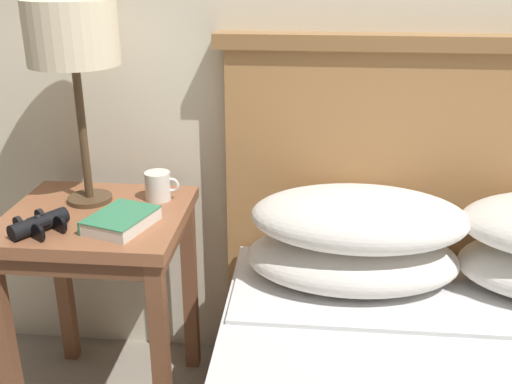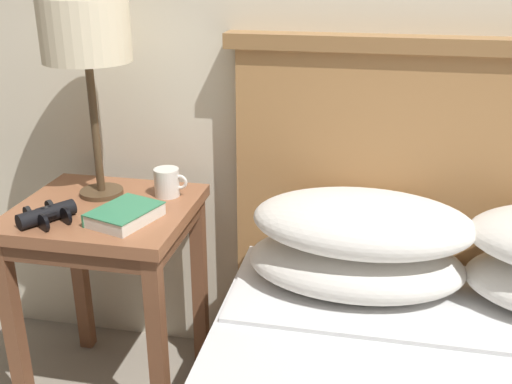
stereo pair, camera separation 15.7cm
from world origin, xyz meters
TOP-DOWN VIEW (x-y plane):
  - nightstand at (-0.71, 0.67)m, footprint 0.51×0.47m
  - table_lamp at (-0.76, 0.75)m, footprint 0.25×0.25m
  - book_on_nightstand at (-0.61, 0.58)m, footprint 0.19×0.22m
  - binoculars_pair at (-0.81, 0.53)m, footprint 0.16×0.16m
  - coffee_mug at (-0.55, 0.78)m, footprint 0.10×0.08m

SIDE VIEW (x-z plane):
  - nightstand at x=-0.71m, z-range 0.22..0.88m
  - book_on_nightstand at x=-0.61m, z-range 0.65..0.69m
  - binoculars_pair at x=-0.81m, z-range 0.65..0.70m
  - coffee_mug at x=-0.55m, z-range 0.65..0.74m
  - table_lamp at x=-0.76m, z-range 0.84..1.41m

